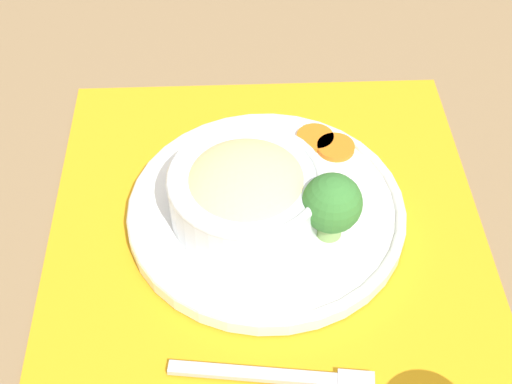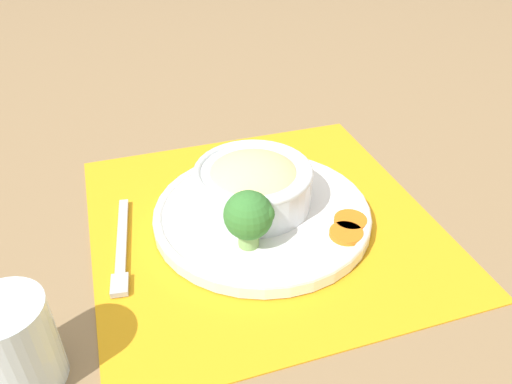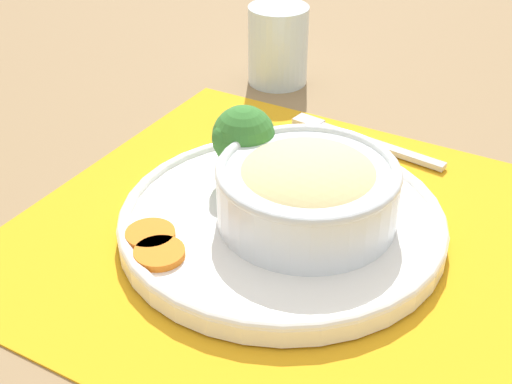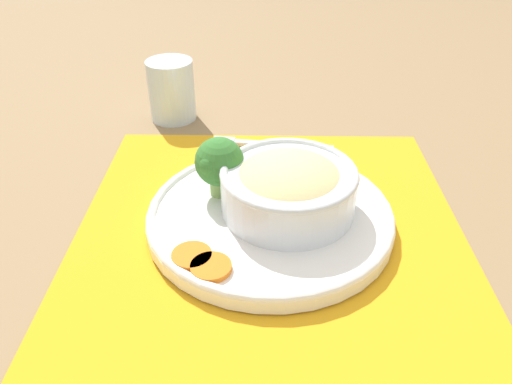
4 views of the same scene
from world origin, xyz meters
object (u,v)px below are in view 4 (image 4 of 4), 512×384
(broccoli_floret, at_px, (219,163))
(fork, at_px, (260,144))
(water_glass, at_px, (172,93))
(bowl, at_px, (288,186))

(broccoli_floret, xyz_separation_m, fork, (0.16, -0.03, -0.06))
(broccoli_floret, xyz_separation_m, water_glass, (0.24, 0.12, -0.02))
(water_glass, bearing_deg, fork, -119.07)
(water_glass, relative_size, fork, 0.54)
(bowl, height_order, broccoli_floret, broccoli_floret)
(broccoli_floret, bearing_deg, water_glass, 27.13)
(broccoli_floret, bearing_deg, bowl, -105.08)
(fork, bearing_deg, broccoli_floret, 169.71)
(bowl, height_order, water_glass, water_glass)
(bowl, distance_m, water_glass, 0.34)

